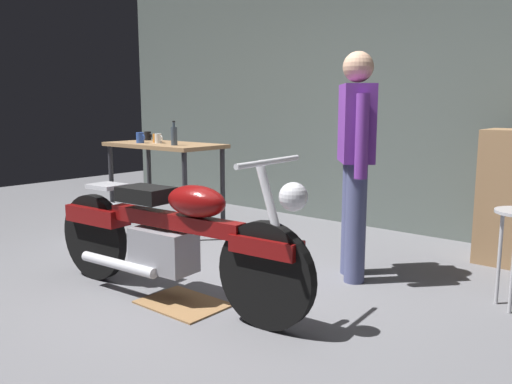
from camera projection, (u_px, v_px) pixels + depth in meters
The scene contains 12 objects.
ground_plane at pixel (194, 303), 3.45m from camera, with size 12.00×12.00×0.00m, color slate.
back_wall at pixel (392, 80), 5.32m from camera, with size 8.00×0.12×3.10m, color #56605B.
workbench at pixel (164, 154), 5.48m from camera, with size 1.30×0.64×0.90m.
motorcycle at pixel (170, 235), 3.42m from camera, with size 2.19×0.60×1.00m.
person_standing at pixel (356, 156), 3.82m from camera, with size 0.41×0.47×1.67m.
drip_tray at pixel (183, 303), 3.43m from camera, with size 0.56×0.40×0.01m, color olive.
storage_bin at pixel (97, 221), 5.11m from camera, with size 0.44×0.32×0.34m, color gray.
mug_blue_enamel at pixel (140, 138), 5.48m from camera, with size 0.12×0.08×0.11m.
mug_black_matte at pixel (148, 136), 5.92m from camera, with size 0.11×0.08×0.10m.
mug_orange_travel at pixel (157, 138), 5.58m from camera, with size 0.11×0.08×0.09m.
mug_white_ceramic at pixel (158, 138), 5.45m from camera, with size 0.11×0.07×0.10m.
bottle at pixel (174, 135), 5.16m from camera, with size 0.06×0.06×0.24m.
Camera 1 is at (2.42, -2.26, 1.29)m, focal length 36.68 mm.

